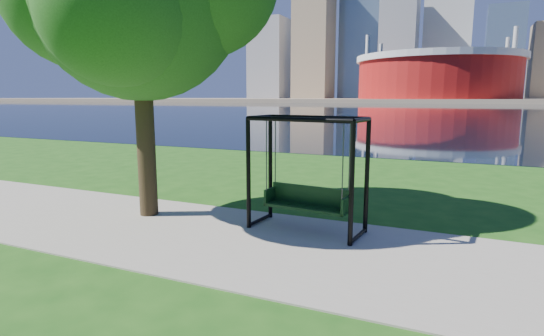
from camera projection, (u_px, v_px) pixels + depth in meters
The scene contains 7 objects.
ground at pixel (269, 236), 8.49m from camera, with size 900.00×900.00×0.00m, color #1E5114.
path at pixel (258, 243), 8.04m from camera, with size 120.00×4.00×0.03m, color #9E937F.
river at pixel (447, 109), 100.38m from camera, with size 900.00×180.00×0.02m, color black.
far_bank at pixel (458, 100), 284.00m from camera, with size 900.00×228.00×2.00m, color #937F60.
stadium at pixel (437, 75), 221.88m from camera, with size 83.00×83.00×32.00m.
skyline at pixel (455, 49), 292.04m from camera, with size 392.00×66.00×96.50m.
swing at pixel (307, 177), 8.64m from camera, with size 2.40×1.22×2.37m.
Camera 1 is at (3.38, -7.42, 2.74)m, focal length 28.00 mm.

